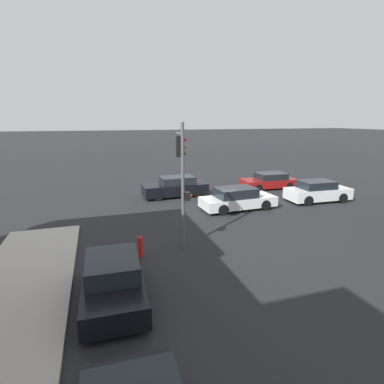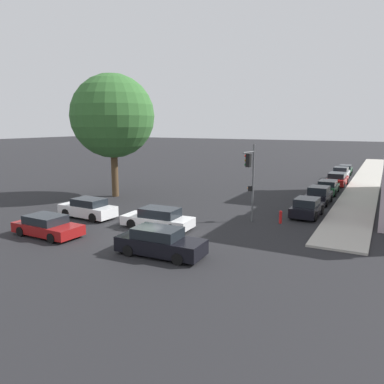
{
  "view_description": "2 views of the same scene",
  "coord_description": "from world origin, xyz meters",
  "px_view_note": "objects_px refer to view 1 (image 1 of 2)",
  "views": [
    {
      "loc": [
        8.5,
        18.84,
        5.56
      ],
      "look_at": [
        3.12,
        2.04,
        1.29
      ],
      "focal_mm": 28.0,
      "sensor_mm": 36.0,
      "label": 1
    },
    {
      "loc": [
        13.34,
        -18.07,
        6.82
      ],
      "look_at": [
        1.89,
        3.76,
        2.35
      ],
      "focal_mm": 35.0,
      "sensor_mm": 36.0,
      "label": 2
    }
  ],
  "objects_px": {
    "crossing_car_1": "(317,191)",
    "fire_hydrant": "(140,246)",
    "crossing_car_3": "(175,187)",
    "parked_car_0": "(113,281)",
    "crossing_car_0": "(237,199)",
    "crossing_car_2": "(269,181)",
    "traffic_signal": "(182,169)"
  },
  "relations": [
    {
      "from": "fire_hydrant",
      "to": "crossing_car_1",
      "type": "bearing_deg",
      "value": -158.96
    },
    {
      "from": "crossing_car_2",
      "to": "crossing_car_0",
      "type": "bearing_deg",
      "value": 43.72
    },
    {
      "from": "traffic_signal",
      "to": "fire_hydrant",
      "type": "height_order",
      "value": "traffic_signal"
    },
    {
      "from": "crossing_car_3",
      "to": "parked_car_0",
      "type": "height_order",
      "value": "crossing_car_3"
    },
    {
      "from": "crossing_car_2",
      "to": "parked_car_0",
      "type": "bearing_deg",
      "value": 45.29
    },
    {
      "from": "crossing_car_0",
      "to": "crossing_car_2",
      "type": "distance_m",
      "value": 6.94
    },
    {
      "from": "crossing_car_3",
      "to": "fire_hydrant",
      "type": "xyz_separation_m",
      "value": [
        3.97,
        9.37,
        -0.21
      ]
    },
    {
      "from": "crossing_car_3",
      "to": "crossing_car_0",
      "type": "bearing_deg",
      "value": 121.63
    },
    {
      "from": "crossing_car_1",
      "to": "crossing_car_3",
      "type": "distance_m",
      "value": 10.07
    },
    {
      "from": "crossing_car_1",
      "to": "parked_car_0",
      "type": "distance_m",
      "value": 16.31
    },
    {
      "from": "crossing_car_3",
      "to": "parked_car_0",
      "type": "distance_m",
      "value": 13.3
    },
    {
      "from": "crossing_car_2",
      "to": "crossing_car_3",
      "type": "bearing_deg",
      "value": 3.9
    },
    {
      "from": "crossing_car_1",
      "to": "fire_hydrant",
      "type": "height_order",
      "value": "crossing_car_1"
    },
    {
      "from": "crossing_car_1",
      "to": "fire_hydrant",
      "type": "distance_m",
      "value": 13.98
    },
    {
      "from": "crossing_car_0",
      "to": "fire_hydrant",
      "type": "distance_m",
      "value": 8.52
    },
    {
      "from": "crossing_car_0",
      "to": "crossing_car_3",
      "type": "relative_size",
      "value": 1.01
    },
    {
      "from": "crossing_car_2",
      "to": "crossing_car_3",
      "type": "height_order",
      "value": "crossing_car_3"
    },
    {
      "from": "traffic_signal",
      "to": "parked_car_0",
      "type": "height_order",
      "value": "traffic_signal"
    },
    {
      "from": "crossing_car_1",
      "to": "parked_car_0",
      "type": "xyz_separation_m",
      "value": [
        14.28,
        7.89,
        -0.02
      ]
    },
    {
      "from": "parked_car_0",
      "to": "fire_hydrant",
      "type": "relative_size",
      "value": 4.27
    },
    {
      "from": "crossing_car_2",
      "to": "fire_hydrant",
      "type": "relative_size",
      "value": 4.97
    },
    {
      "from": "traffic_signal",
      "to": "parked_car_0",
      "type": "distance_m",
      "value": 5.62
    },
    {
      "from": "crossing_car_1",
      "to": "crossing_car_2",
      "type": "xyz_separation_m",
      "value": [
        0.97,
        -4.62,
        -0.09
      ]
    },
    {
      "from": "traffic_signal",
      "to": "crossing_car_2",
      "type": "height_order",
      "value": "traffic_signal"
    },
    {
      "from": "crossing_car_1",
      "to": "crossing_car_2",
      "type": "distance_m",
      "value": 4.72
    },
    {
      "from": "crossing_car_3",
      "to": "crossing_car_1",
      "type": "bearing_deg",
      "value": 152.19
    },
    {
      "from": "crossing_car_3",
      "to": "fire_hydrant",
      "type": "distance_m",
      "value": 10.18
    },
    {
      "from": "crossing_car_1",
      "to": "crossing_car_3",
      "type": "xyz_separation_m",
      "value": [
        9.07,
        -4.36,
        0.0
      ]
    },
    {
      "from": "traffic_signal",
      "to": "crossing_car_0",
      "type": "relative_size",
      "value": 1.13
    },
    {
      "from": "crossing_car_3",
      "to": "parked_car_0",
      "type": "bearing_deg",
      "value": 64.8
    },
    {
      "from": "crossing_car_2",
      "to": "parked_car_0",
      "type": "relative_size",
      "value": 1.16
    },
    {
      "from": "fire_hydrant",
      "to": "parked_car_0",
      "type": "bearing_deg",
      "value": 66.74
    }
  ]
}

